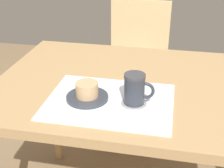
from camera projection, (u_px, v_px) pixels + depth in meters
dining_table at (136, 101)px, 1.27m from camera, size 1.12×0.79×0.74m
wooden_chair at (136, 64)px, 2.05m from camera, size 0.43×0.43×0.88m
placemat at (110, 101)px, 1.10m from camera, size 0.44×0.34×0.00m
pastry_plate at (87, 97)px, 1.11m from camera, size 0.15×0.15×0.01m
pastry at (87, 89)px, 1.09m from camera, size 0.08×0.08×0.05m
coffee_coaster at (134, 103)px, 1.08m from camera, size 0.09×0.09×0.00m
coffee_mug at (135, 89)px, 1.05m from camera, size 0.11×0.07×0.11m
teaspoon at (55, 118)px, 0.99m from camera, size 0.13×0.03×0.01m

